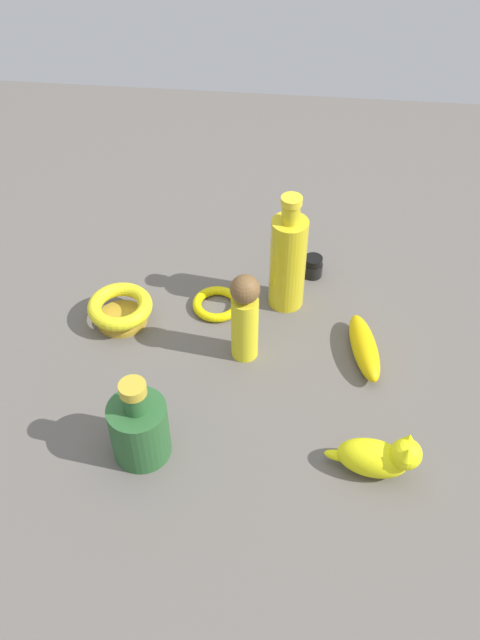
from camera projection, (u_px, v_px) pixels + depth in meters
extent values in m
plane|color=#5B5651|center=(240.00, 353.00, 1.25)|extent=(2.00, 2.00, 0.00)
cylinder|color=gold|center=(288.00, 264.00, 1.28)|extent=(0.07, 0.07, 0.19)
cylinder|color=gold|center=(291.00, 213.00, 1.20)|extent=(0.03, 0.03, 0.04)
cylinder|color=yellow|center=(292.00, 201.00, 1.19)|extent=(0.04, 0.04, 0.01)
cylinder|color=#28592B|center=(140.00, 430.00, 1.07)|extent=(0.09, 0.09, 0.11)
cylinder|color=#28592B|center=(135.00, 401.00, 1.02)|extent=(0.04, 0.04, 0.04)
cylinder|color=gold|center=(133.00, 389.00, 1.00)|extent=(0.04, 0.04, 0.02)
cylinder|color=yellow|center=(245.00, 326.00, 1.21)|extent=(0.06, 0.06, 0.13)
sphere|color=brown|center=(245.00, 288.00, 1.15)|extent=(0.05, 0.05, 0.05)
torus|color=yellow|center=(217.00, 304.00, 1.33)|extent=(0.09, 0.09, 0.02)
ellipsoid|color=#D9B409|center=(364.00, 347.00, 1.23)|extent=(0.07, 0.17, 0.04)
cylinder|color=black|center=(313.00, 269.00, 1.40)|extent=(0.04, 0.04, 0.03)
cylinder|color=#F7B407|center=(313.00, 265.00, 1.39)|extent=(0.03, 0.03, 0.00)
cylinder|color=black|center=(313.00, 261.00, 1.38)|extent=(0.04, 0.04, 0.02)
ellipsoid|color=yellow|center=(372.00, 458.00, 1.06)|extent=(0.12, 0.07, 0.06)
sphere|color=yellow|center=(406.00, 454.00, 1.03)|extent=(0.05, 0.05, 0.05)
cone|color=yellow|center=(409.00, 439.00, 1.02)|extent=(0.02, 0.02, 0.02)
cone|color=yellow|center=(408.00, 453.00, 1.01)|extent=(0.02, 0.02, 0.02)
ellipsoid|color=yellow|center=(340.00, 456.00, 1.07)|extent=(0.05, 0.02, 0.02)
cylinder|color=#B28D29|center=(122.00, 319.00, 1.31)|extent=(0.09, 0.09, 0.01)
torus|color=yellow|center=(120.00, 306.00, 1.29)|extent=(0.12, 0.12, 0.03)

